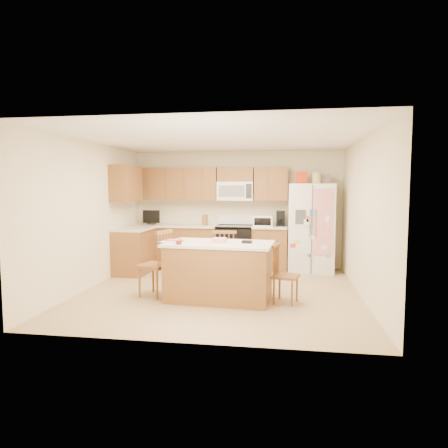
% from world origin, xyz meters
% --- Properties ---
extents(ground, '(4.50, 4.50, 0.00)m').
position_xyz_m(ground, '(0.00, 0.00, 0.00)').
color(ground, '#947D54').
rests_on(ground, ground).
extents(room_shell, '(4.60, 4.60, 2.52)m').
position_xyz_m(room_shell, '(0.00, 0.00, 1.44)').
color(room_shell, beige).
rests_on(room_shell, ground).
extents(cabinetry, '(3.36, 1.56, 2.15)m').
position_xyz_m(cabinetry, '(-0.98, 1.79, 0.91)').
color(cabinetry, brown).
rests_on(cabinetry, ground).
extents(stove, '(0.76, 0.65, 1.13)m').
position_xyz_m(stove, '(0.00, 1.94, 0.47)').
color(stove, black).
rests_on(stove, ground).
extents(refrigerator, '(0.90, 0.79, 2.04)m').
position_xyz_m(refrigerator, '(1.57, 1.87, 0.92)').
color(refrigerator, white).
rests_on(refrigerator, ground).
extents(island, '(1.74, 1.06, 0.98)m').
position_xyz_m(island, '(0.06, -0.47, 0.45)').
color(island, brown).
rests_on(island, ground).
extents(windsor_chair_left, '(0.54, 0.56, 1.06)m').
position_xyz_m(windsor_chair_left, '(-0.96, -0.42, 0.50)').
color(windsor_chair_left, brown).
rests_on(windsor_chair_left, ground).
extents(windsor_chair_back, '(0.46, 0.44, 1.00)m').
position_xyz_m(windsor_chair_back, '(0.03, 0.31, 0.47)').
color(windsor_chair_back, brown).
rests_on(windsor_chair_back, ground).
extents(windsor_chair_right, '(0.44, 0.46, 0.88)m').
position_xyz_m(windsor_chair_right, '(1.05, -0.50, 0.41)').
color(windsor_chair_right, brown).
rests_on(windsor_chair_right, ground).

